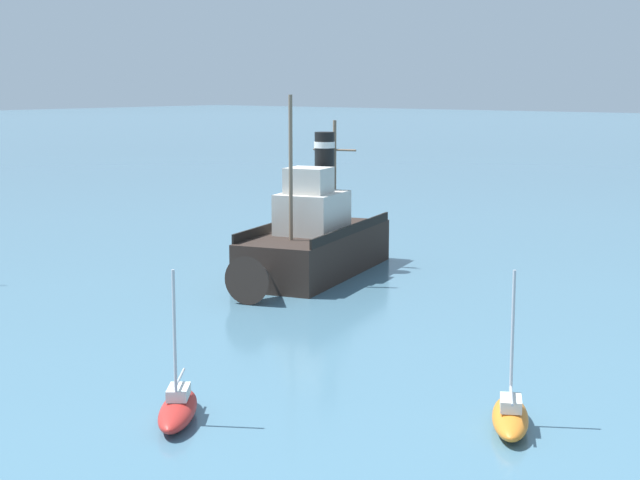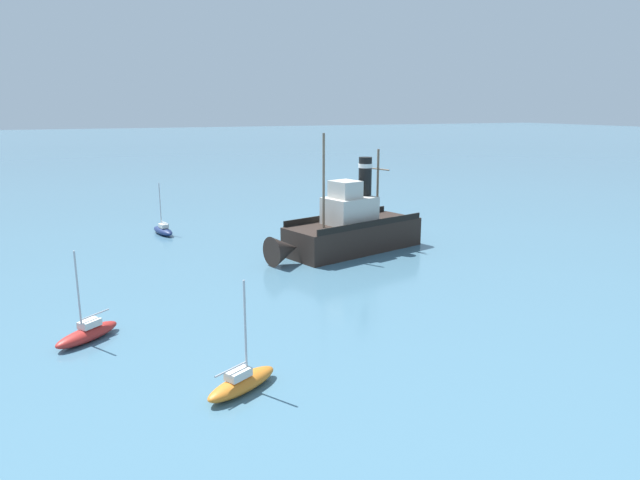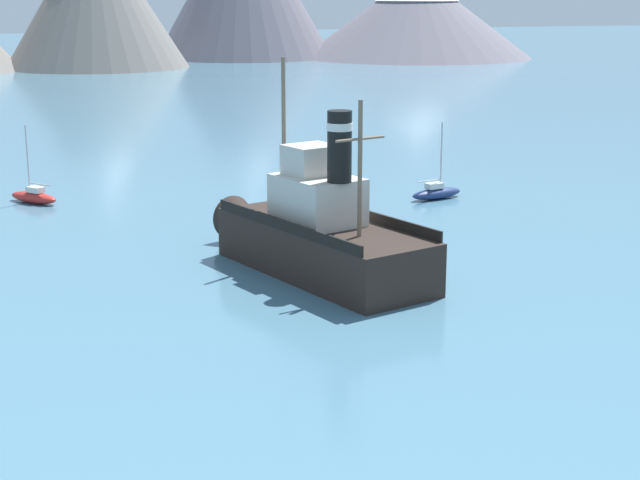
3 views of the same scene
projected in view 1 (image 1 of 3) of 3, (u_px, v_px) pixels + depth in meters
ground_plane at (295, 274)px, 54.27m from camera, size 600.00×600.00×0.00m
old_tugboat at (312, 243)px, 53.50m from camera, size 7.45×14.78×9.90m
sailboat_orange at (510, 415)px, 29.96m from camera, size 2.80×3.86×4.90m
sailboat_red at (178, 408)px, 30.64m from camera, size 3.22×3.66×4.90m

